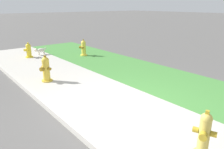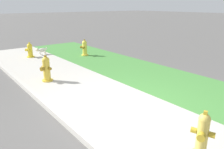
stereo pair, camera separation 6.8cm
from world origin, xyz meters
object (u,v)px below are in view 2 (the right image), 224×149
(fire_hydrant_across_street, at_px, (202,135))
(fire_hydrant_mid_block, at_px, (30,50))
(fire_hydrant_at_driveway, at_px, (46,69))
(fire_hydrant_near_corner, at_px, (85,48))
(small_white_dog, at_px, (42,50))

(fire_hydrant_across_street, xyz_separation_m, fire_hydrant_mid_block, (-8.46, 0.23, -0.06))
(fire_hydrant_at_driveway, height_order, fire_hydrant_mid_block, fire_hydrant_at_driveway)
(fire_hydrant_across_street, relative_size, fire_hydrant_mid_block, 1.15)
(fire_hydrant_near_corner, bearing_deg, fire_hydrant_across_street, -150.16)
(fire_hydrant_near_corner, distance_m, small_white_dog, 2.08)
(fire_hydrant_at_driveway, bearing_deg, fire_hydrant_near_corner, -68.00)
(fire_hydrant_across_street, bearing_deg, fire_hydrant_near_corner, -39.36)
(fire_hydrant_at_driveway, xyz_separation_m, small_white_dog, (-3.75, 1.29, -0.18))
(fire_hydrant_near_corner, height_order, small_white_dog, fire_hydrant_near_corner)
(fire_hydrant_mid_block, relative_size, fire_hydrant_near_corner, 0.90)
(fire_hydrant_mid_block, distance_m, small_white_dog, 0.64)
(fire_hydrant_at_driveway, distance_m, fire_hydrant_mid_block, 3.63)
(fire_hydrant_near_corner, xyz_separation_m, small_white_dog, (-1.41, -1.52, -0.14))
(fire_hydrant_across_street, relative_size, fire_hydrant_near_corner, 1.04)
(fire_hydrant_mid_block, bearing_deg, fire_hydrant_near_corner, -83.85)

